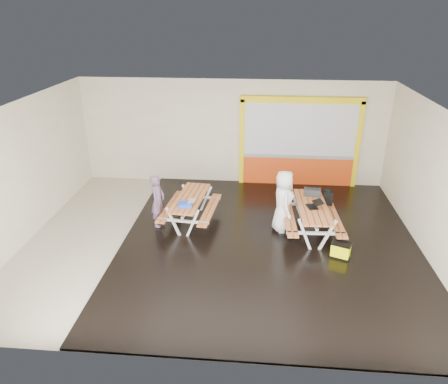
# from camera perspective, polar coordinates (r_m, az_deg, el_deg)

# --- Properties ---
(room) EXTENTS (10.02, 8.02, 3.52)m
(room) POSITION_cam_1_polar(r_m,az_deg,el_deg) (10.09, -0.45, 1.80)
(room) COLOR beige
(room) RESTS_ON ground
(deck) EXTENTS (7.50, 7.98, 0.05)m
(deck) POSITION_cam_1_polar(r_m,az_deg,el_deg) (10.83, 6.23, -6.90)
(deck) COLOR black
(deck) RESTS_ON room
(kiosk) EXTENTS (3.88, 0.16, 3.00)m
(kiosk) POSITION_cam_1_polar(r_m,az_deg,el_deg) (13.91, 10.23, 6.44)
(kiosk) COLOR #DB4513
(kiosk) RESTS_ON room
(picnic_table_left) EXTENTS (1.56, 2.14, 0.81)m
(picnic_table_left) POSITION_cam_1_polar(r_m,az_deg,el_deg) (11.48, -4.65, -1.58)
(picnic_table_left) COLOR orange
(picnic_table_left) RESTS_ON deck
(picnic_table_right) EXTENTS (1.54, 2.20, 0.86)m
(picnic_table_right) POSITION_cam_1_polar(r_m,az_deg,el_deg) (11.11, 11.95, -2.77)
(picnic_table_right) COLOR orange
(picnic_table_right) RESTS_ON deck
(person_left) EXTENTS (0.42, 0.57, 1.44)m
(person_left) POSITION_cam_1_polar(r_m,az_deg,el_deg) (11.22, -9.06, -1.19)
(person_left) COLOR #644A68
(person_left) RESTS_ON deck
(person_right) EXTENTS (0.66, 0.90, 1.69)m
(person_right) POSITION_cam_1_polar(r_m,az_deg,el_deg) (11.04, 8.13, -1.27)
(person_right) COLOR white
(person_right) RESTS_ON deck
(laptop_left) EXTENTS (0.38, 0.34, 0.15)m
(laptop_left) POSITION_cam_1_polar(r_m,az_deg,el_deg) (10.96, -4.87, -1.49)
(laptop_left) COLOR silver
(laptop_left) RESTS_ON picnic_table_left
(laptop_right) EXTENTS (0.46, 0.43, 0.16)m
(laptop_right) POSITION_cam_1_polar(r_m,az_deg,el_deg) (10.94, 12.26, -1.76)
(laptop_right) COLOR black
(laptop_right) RESTS_ON picnic_table_right
(blue_pouch) EXTENTS (0.39, 0.33, 0.10)m
(blue_pouch) POSITION_cam_1_polar(r_m,az_deg,el_deg) (10.89, -5.42, -1.71)
(blue_pouch) COLOR blue
(blue_pouch) RESTS_ON picnic_table_left
(toolbox) EXTENTS (0.46, 0.27, 0.25)m
(toolbox) POSITION_cam_1_polar(r_m,az_deg,el_deg) (11.58, 12.00, -0.00)
(toolbox) COLOR black
(toolbox) RESTS_ON picnic_table_right
(backpack) EXTENTS (0.28, 0.18, 0.46)m
(backpack) POSITION_cam_1_polar(r_m,az_deg,el_deg) (11.78, 13.98, -0.67)
(backpack) COLOR black
(backpack) RESTS_ON picnic_table_right
(dark_case) EXTENTS (0.50, 0.43, 0.16)m
(dark_case) POSITION_cam_1_polar(r_m,az_deg,el_deg) (11.31, 9.24, -5.04)
(dark_case) COLOR black
(dark_case) RESTS_ON deck
(fluke_bag) EXTENTS (0.53, 0.44, 0.39)m
(fluke_bag) POSITION_cam_1_polar(r_m,az_deg,el_deg) (10.43, 15.69, -7.71)
(fluke_bag) COLOR black
(fluke_bag) RESTS_ON deck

